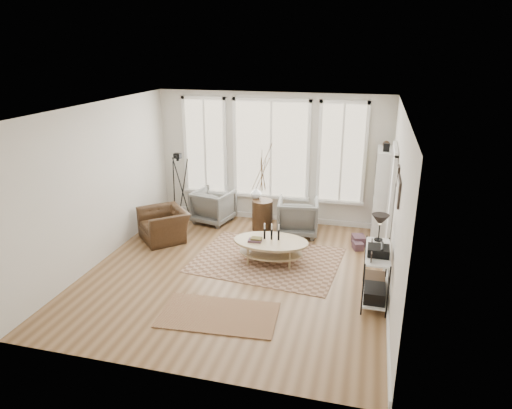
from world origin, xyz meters
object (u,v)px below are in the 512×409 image
(coffee_table, at_px, (270,245))
(accent_chair, at_px, (164,225))
(low_shelf, at_px, (376,270))
(armchair_right, at_px, (298,217))
(side_table, at_px, (262,190))
(bookcase, at_px, (382,195))
(armchair_left, at_px, (213,206))

(coffee_table, xyz_separation_m, accent_chair, (-2.38, 0.50, -0.02))
(low_shelf, relative_size, accent_chair, 1.33)
(armchair_right, xyz_separation_m, side_table, (-0.79, 0.04, 0.51))
(low_shelf, bearing_deg, side_table, 135.59)
(bookcase, distance_m, side_table, 2.48)
(armchair_right, bearing_deg, bookcase, 179.35)
(accent_chair, bearing_deg, low_shelf, 28.24)
(coffee_table, bearing_deg, accent_chair, 168.11)
(armchair_left, distance_m, side_table, 1.31)
(armchair_left, bearing_deg, bookcase, -167.59)
(low_shelf, distance_m, side_table, 3.40)
(coffee_table, relative_size, armchair_right, 1.66)
(bookcase, height_order, coffee_table, bookcase)
(side_table, bearing_deg, coffee_table, -71.01)
(bookcase, distance_m, accent_chair, 4.53)
(armchair_left, relative_size, side_table, 0.44)
(armchair_left, bearing_deg, coffee_table, 148.04)
(side_table, bearing_deg, armchair_right, -3.09)
(coffee_table, height_order, armchair_left, armchair_left)
(side_table, xyz_separation_m, accent_chair, (-1.85, -1.02, -0.59))
(coffee_table, bearing_deg, armchair_right, 79.80)
(low_shelf, bearing_deg, accent_chair, 162.50)
(coffee_table, distance_m, side_table, 1.70)
(bookcase, height_order, side_table, bookcase)
(low_shelf, xyz_separation_m, armchair_left, (-3.61, 2.54, -0.13))
(armchair_right, distance_m, accent_chair, 2.82)
(bookcase, xyz_separation_m, coffee_table, (-1.95, -1.67, -0.61))
(bookcase, bearing_deg, armchair_right, -173.34)
(coffee_table, height_order, armchair_right, armchair_right)
(armchair_right, relative_size, accent_chair, 0.87)
(armchair_left, xyz_separation_m, side_table, (1.19, -0.18, 0.53))
(bookcase, height_order, accent_chair, bookcase)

